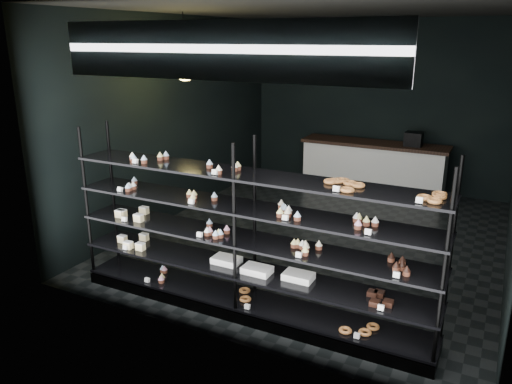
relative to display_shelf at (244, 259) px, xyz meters
The scene contains 5 objects.
room 2.64m from the display_shelf, 90.16° to the left, with size 5.01×6.01×3.20m.
display_shelf is the anchor object (origin of this frame).
signage 2.17m from the display_shelf, 90.83° to the right, with size 3.30×0.05×0.50m.
pendant_lamp 2.99m from the display_shelf, 137.92° to the left, with size 0.34×0.34×0.90m.
service_counter 4.95m from the display_shelf, 88.65° to the left, with size 2.70×0.65×1.23m.
Camera 1 is at (2.30, -6.66, 2.86)m, focal length 35.00 mm.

